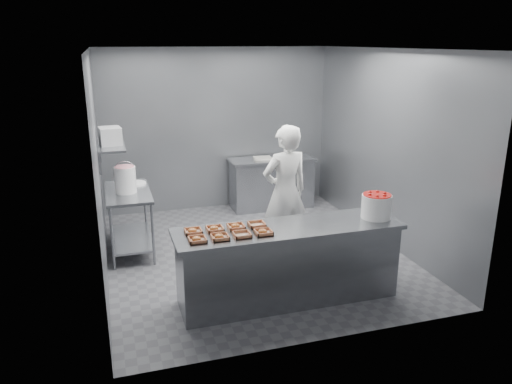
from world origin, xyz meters
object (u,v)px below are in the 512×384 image
prep_table (129,212)px  tray_3 (263,232)px  back_counter (271,183)px  tray_0 (197,239)px  tray_7 (257,224)px  tray_5 (215,229)px  service_counter (288,263)px  appliance (110,136)px  tray_2 (242,235)px  tray_1 (220,237)px  strawberry_tub (376,205)px  tray_4 (193,231)px  glaze_bucket (125,179)px  worker (285,192)px  tray_6 (236,226)px

prep_table → tray_3: tray_3 is taller
back_counter → tray_0: 3.93m
prep_table → tray_0: 2.18m
tray_7 → tray_5: bearing=-180.0°
service_counter → tray_3: bearing=-160.3°
appliance → tray_7: bearing=-57.6°
tray_2 → tray_3: (0.24, -0.00, 0.00)m
back_counter → tray_1: 3.82m
back_counter → strawberry_tub: strawberry_tub is taller
tray_4 → tray_5: (0.24, 0.00, 0.00)m
tray_4 → glaze_bucket: size_ratio=0.42×
tray_0 → tray_3: size_ratio=1.00×
tray_1 → glaze_bucket: (-0.85, 2.01, 0.17)m
tray_2 → tray_7: 0.34m
tray_5 → tray_1: bearing=-90.0°
tray_5 → appliance: (-1.00, 1.82, 0.76)m
tray_4 → tray_7: size_ratio=1.00×
prep_table → appliance: appliance is taller
prep_table → tray_2: tray_2 is taller
service_counter → back_counter: same height
tray_5 → worker: bearing=41.2°
tray_7 → glaze_bucket: 2.22m
tray_0 → strawberry_tub: strawberry_tub is taller
prep_table → back_counter: 2.87m
tray_7 → strawberry_tub: size_ratio=0.54×
service_counter → tray_7: (-0.34, 0.12, 0.47)m
back_counter → tray_3: size_ratio=8.01×
service_counter → glaze_bucket: bearing=131.6°
worker → strawberry_tub: worker is taller
prep_table → tray_7: size_ratio=6.40×
tray_2 → glaze_bucket: (-1.09, 2.01, 0.17)m
back_counter → tray_6: size_ratio=8.01×
tray_1 → glaze_bucket: glaze_bucket is taller
service_counter → strawberry_tub: 1.24m
tray_0 → tray_4: bearing=90.0°
prep_table → glaze_bucket: size_ratio=2.72×
strawberry_tub → worker: bearing=119.7°
back_counter → tray_5: bearing=-118.9°
tray_0 → tray_3: 0.72m
tray_6 → back_counter: bearing=64.6°
tray_3 → tray_6: bearing=134.3°
service_counter → tray_2: (-0.58, -0.12, 0.47)m
tray_4 → back_counter: bearing=57.9°
service_counter → appliance: bearing=133.1°
service_counter → prep_table: size_ratio=2.17×
back_counter → tray_7: (-1.24, -3.13, 0.47)m
glaze_bucket → service_counter: bearing=-48.4°
worker → glaze_bucket: worker is taller
worker → glaze_bucket: bearing=-28.5°
tray_1 → prep_table: bearing=111.8°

